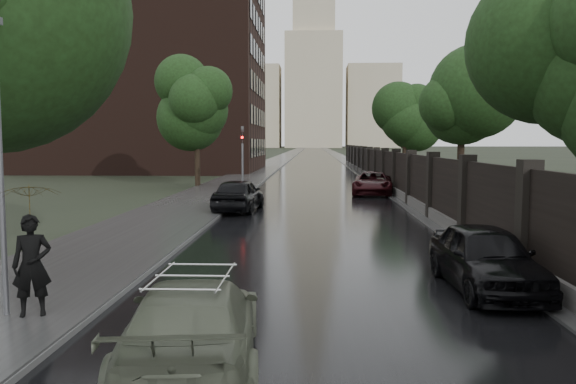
% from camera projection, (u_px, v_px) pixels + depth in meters
% --- Properties ---
extents(ground, '(800.00, 800.00, 0.00)m').
position_uv_depth(ground, '(326.00, 363.00, 7.83)').
color(ground, black).
rests_on(ground, ground).
extents(road, '(8.00, 420.00, 0.02)m').
position_uv_depth(road, '(313.00, 151.00, 196.89)').
color(road, black).
rests_on(road, ground).
extents(sidewalk_left, '(4.00, 420.00, 0.16)m').
position_uv_depth(sidewalk_left, '(296.00, 151.00, 197.15)').
color(sidewalk_left, '#2D2D2D').
rests_on(sidewalk_left, ground).
extents(verge_right, '(3.00, 420.00, 0.08)m').
position_uv_depth(verge_right, '(329.00, 151.00, 196.65)').
color(verge_right, '#2D2D2D').
rests_on(verge_right, ground).
extents(fence_right, '(0.45, 75.72, 2.70)m').
position_uv_depth(fence_right, '(381.00, 172.00, 39.40)').
color(fence_right, '#383533').
rests_on(fence_right, ground).
extents(tree_left_far, '(4.25, 4.25, 7.39)m').
position_uv_depth(tree_left_far, '(197.00, 110.00, 37.57)').
color(tree_left_far, black).
rests_on(tree_left_far, ground).
extents(tree_right_b, '(4.08, 4.08, 7.01)m').
position_uv_depth(tree_right_b, '(462.00, 106.00, 28.95)').
color(tree_right_b, black).
rests_on(tree_right_b, ground).
extents(tree_right_c, '(4.08, 4.08, 7.01)m').
position_uv_depth(tree_right_c, '(405.00, 120.00, 46.86)').
color(tree_right_c, black).
rests_on(tree_right_c, ground).
extents(lamp_post, '(0.25, 0.12, 5.11)m').
position_uv_depth(lamp_post, '(0.00, 167.00, 9.33)').
color(lamp_post, '#59595E').
rests_on(lamp_post, ground).
extents(traffic_light, '(0.16, 0.32, 4.00)m').
position_uv_depth(traffic_light, '(243.00, 154.00, 32.68)').
color(traffic_light, '#59595E').
rests_on(traffic_light, ground).
extents(brick_building, '(24.00, 18.00, 20.00)m').
position_uv_depth(brick_building, '(145.00, 77.00, 59.48)').
color(brick_building, black).
rests_on(brick_building, ground).
extents(stalinist_tower, '(92.00, 30.00, 159.00)m').
position_uv_depth(stalinist_tower, '(314.00, 77.00, 302.94)').
color(stalinist_tower, tan).
rests_on(stalinist_tower, ground).
extents(volga_sedan, '(2.22, 4.48, 1.25)m').
position_uv_depth(volga_sedan, '(193.00, 325.00, 7.55)').
color(volga_sedan, '#515746').
rests_on(volga_sedan, ground).
extents(hatchback_left, '(2.10, 4.51, 1.49)m').
position_uv_depth(hatchback_left, '(238.00, 195.00, 24.87)').
color(hatchback_left, black).
rests_on(hatchback_left, ground).
extents(car_right_near, '(1.80, 4.12, 1.38)m').
position_uv_depth(car_right_near, '(486.00, 258.00, 11.64)').
color(car_right_near, black).
rests_on(car_right_near, ground).
extents(car_right_far, '(2.83, 5.09, 1.35)m').
position_uv_depth(car_right_far, '(373.00, 183.00, 32.89)').
color(car_right_far, black).
rests_on(car_right_far, ground).
extents(pedestrian_umbrella, '(1.29, 1.30, 2.69)m').
position_uv_depth(pedestrian_umbrella, '(30.00, 210.00, 9.35)').
color(pedestrian_umbrella, black).
rests_on(pedestrian_umbrella, sidewalk_left).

